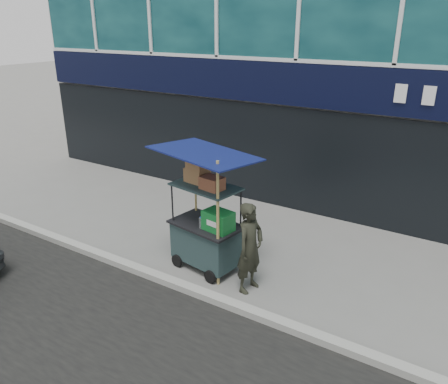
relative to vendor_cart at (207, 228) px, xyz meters
The scene contains 4 objects.
ground 1.01m from the vendor_cart, 79.78° to the right, with size 80.00×80.00×0.00m, color slate.
curb 1.10m from the vendor_cart, 82.24° to the right, with size 80.00×0.18×0.12m, color gray.
vendor_cart is the anchor object (origin of this frame).
vendor_man 1.00m from the vendor_cart, 11.66° to the right, with size 0.56×0.37×1.54m, color black.
Camera 1 is at (3.82, -5.07, 4.17)m, focal length 35.00 mm.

